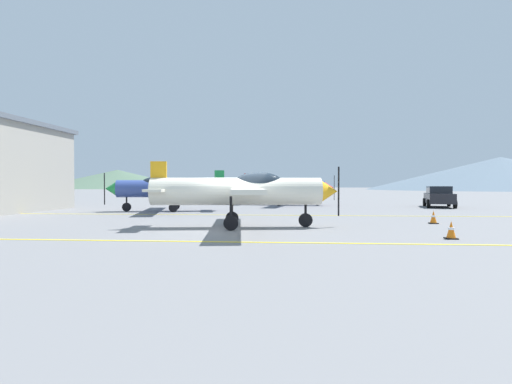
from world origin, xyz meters
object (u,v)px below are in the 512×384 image
object	(u,v)px
airplane_near	(244,190)
car_sedan	(439,196)
airplane_mid	(167,188)
airplane_back	(215,186)
traffic_cone_side	(433,217)
traffic_cone_front	(451,230)
airplane_far	(287,187)

from	to	relation	value
airplane_near	car_sedan	size ratio (longest dim) A/B	1.98
airplane_mid	airplane_back	world-z (taller)	same
car_sedan	traffic_cone_side	distance (m)	14.41
airplane_mid	traffic_cone_front	xyz separation A→B (m)	(13.30, -12.42, -1.24)
airplane_mid	traffic_cone_side	distance (m)	16.29
airplane_far	traffic_cone_front	size ratio (longest dim) A/B	15.35
airplane_near	traffic_cone_front	size ratio (longest dim) A/B	15.36
airplane_far	car_sedan	world-z (taller)	airplane_far
car_sedan	traffic_cone_side	bearing A→B (deg)	-110.71
airplane_far	traffic_cone_front	distance (m)	21.52
airplane_far	airplane_near	bearing A→B (deg)	-95.43
airplane_far	traffic_cone_front	xyz separation A→B (m)	(5.40, -20.79, -1.24)
airplane_far	car_sedan	xyz separation A→B (m)	(11.74, -2.15, -0.68)
airplane_near	traffic_cone_front	distance (m)	7.79
traffic_cone_front	traffic_cone_side	world-z (taller)	same
car_sedan	traffic_cone_front	bearing A→B (deg)	-108.77
airplane_near	car_sedan	world-z (taller)	airplane_near
airplane_mid	airplane_back	distance (m)	18.55
airplane_near	traffic_cone_front	xyz separation A→B (m)	(7.10, -2.95, -1.24)
airplane_mid	traffic_cone_side	size ratio (longest dim) A/B	15.30
traffic_cone_front	airplane_far	bearing A→B (deg)	104.57
airplane_near	airplane_far	xyz separation A→B (m)	(1.70, 17.84, 0.00)
airplane_near	car_sedan	distance (m)	20.67
airplane_near	airplane_mid	xyz separation A→B (m)	(-6.20, 9.47, 0.00)
airplane_near	traffic_cone_front	bearing A→B (deg)	-22.55
airplane_near	airplane_back	bearing A→B (deg)	102.87
airplane_near	airplane_mid	distance (m)	11.32
airplane_near	traffic_cone_side	world-z (taller)	airplane_near
airplane_far	airplane_mid	bearing A→B (deg)	-133.32
car_sedan	traffic_cone_front	xyz separation A→B (m)	(-6.33, -18.64, -0.56)
airplane_near	airplane_mid	world-z (taller)	same
airplane_far	car_sedan	size ratio (longest dim) A/B	1.97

